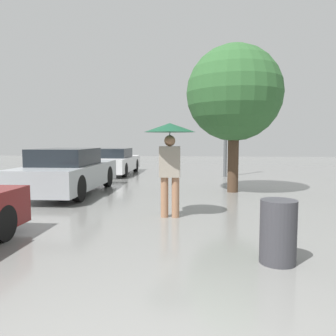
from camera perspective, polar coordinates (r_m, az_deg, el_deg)
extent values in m
cylinder|color=#9E7051|center=(6.61, -0.61, -5.09)|extent=(0.15, 0.15, 0.82)
cylinder|color=#9E7051|center=(6.59, 1.31, -5.12)|extent=(0.15, 0.15, 0.82)
cube|color=gray|center=(6.52, 0.35, 1.10)|extent=(0.41, 0.24, 0.61)
sphere|color=#9E7051|center=(6.50, 0.36, 4.77)|extent=(0.22, 0.22, 0.22)
cylinder|color=#515456|center=(6.50, 0.36, 3.41)|extent=(0.02, 0.02, 0.65)
cone|color=#14472D|center=(6.51, 0.36, 7.06)|extent=(1.02, 1.02, 0.18)
cylinder|color=black|center=(5.70, -26.93, -8.57)|extent=(0.18, 0.56, 0.56)
cube|color=#9EA3A8|center=(10.08, -16.88, -1.24)|extent=(1.76, 4.39, 0.65)
cube|color=black|center=(9.83, -17.43, 1.88)|extent=(1.49, 1.98, 0.47)
cylinder|color=black|center=(11.65, -18.01, -1.32)|extent=(0.18, 0.68, 0.68)
cylinder|color=black|center=(11.13, -10.48, -1.44)|extent=(0.18, 0.68, 0.68)
cylinder|color=black|center=(9.22, -24.57, -3.12)|extent=(0.18, 0.68, 0.68)
cylinder|color=black|center=(8.56, -15.29, -3.44)|extent=(0.18, 0.68, 0.68)
cube|color=silver|center=(15.26, -9.49, 0.76)|extent=(1.77, 4.15, 0.60)
cube|color=black|center=(15.03, -9.71, 2.62)|extent=(1.50, 1.87, 0.41)
cylinder|color=black|center=(16.71, -11.04, 0.53)|extent=(0.18, 0.61, 0.61)
cylinder|color=black|center=(16.35, -5.67, 0.50)|extent=(0.18, 0.61, 0.61)
cylinder|color=black|center=(14.26, -13.86, -0.27)|extent=(0.18, 0.61, 0.61)
cylinder|color=black|center=(13.84, -7.60, -0.32)|extent=(0.18, 0.61, 0.61)
cylinder|color=#473323|center=(9.93, 11.28, 2.05)|extent=(0.32, 0.32, 2.15)
sphere|color=#2D5B2D|center=(10.02, 11.46, 12.66)|extent=(2.80, 2.80, 2.80)
cylinder|color=#515456|center=(14.04, 10.00, 7.51)|extent=(0.14, 0.14, 4.42)
sphere|color=beige|center=(14.33, 10.14, 16.75)|extent=(0.32, 0.32, 0.32)
cylinder|color=#38383D|center=(4.42, 18.64, -10.46)|extent=(0.45, 0.45, 0.81)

